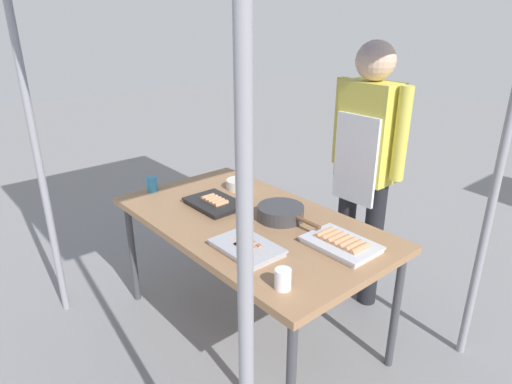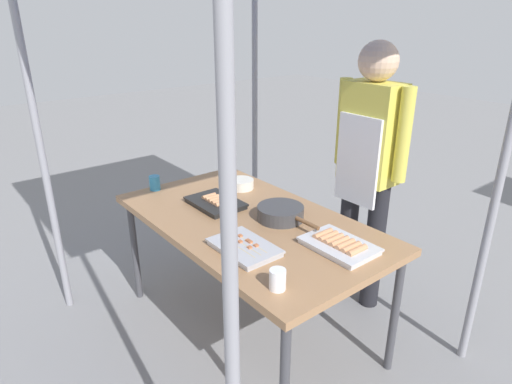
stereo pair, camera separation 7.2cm
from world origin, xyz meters
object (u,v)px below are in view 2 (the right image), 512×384
at_px(condiment_bowl, 241,184).
at_px(drink_cup_near_edge, 155,183).
at_px(stall_table, 249,227).
at_px(tray_meat_skewers, 244,247).
at_px(tray_grilled_sausages, 339,245).
at_px(vendor_woman, 368,157).
at_px(cooking_wok, 281,212).
at_px(tray_pork_links, 215,202).
at_px(drink_cup_by_wok, 278,279).

xyz_separation_m(condiment_bowl, drink_cup_near_edge, (-0.33, -0.46, 0.02)).
relative_size(stall_table, condiment_bowl, 9.65).
relative_size(tray_meat_skewers, condiment_bowl, 2.08).
xyz_separation_m(tray_grilled_sausages, vendor_woman, (-0.35, 0.65, 0.24)).
distance_m(stall_table, tray_grilled_sausages, 0.57).
bearing_deg(tray_meat_skewers, tray_grilled_sausages, 53.34).
bearing_deg(cooking_wok, tray_pork_links, -155.54).
bearing_deg(tray_pork_links, drink_cup_by_wok, -17.78).
xyz_separation_m(tray_grilled_sausages, tray_pork_links, (-0.82, -0.18, -0.00)).
xyz_separation_m(tray_pork_links, vendor_woman, (0.46, 0.82, 0.24)).
bearing_deg(tray_grilled_sausages, drink_cup_near_edge, -165.12).
height_order(tray_grilled_sausages, condiment_bowl, condiment_bowl).
distance_m(tray_grilled_sausages, tray_meat_skewers, 0.46).
bearing_deg(drink_cup_by_wok, tray_pork_links, 162.22).
bearing_deg(stall_table, condiment_bowl, 148.40).
bearing_deg(tray_pork_links, cooking_wok, 24.46).
height_order(drink_cup_near_edge, vendor_woman, vendor_woman).
relative_size(tray_meat_skewers, vendor_woman, 0.20).
distance_m(tray_pork_links, vendor_woman, 0.97).
bearing_deg(cooking_wok, tray_meat_skewers, -67.65).
xyz_separation_m(condiment_bowl, drink_cup_by_wok, (1.02, -0.57, 0.02)).
height_order(stall_table, tray_pork_links, tray_pork_links).
xyz_separation_m(drink_cup_by_wok, vendor_woman, (-0.42, 1.11, 0.21)).
distance_m(condiment_bowl, vendor_woman, 0.83).
xyz_separation_m(tray_meat_skewers, drink_cup_near_edge, (-1.00, 0.03, 0.03)).
xyz_separation_m(stall_table, drink_cup_by_wok, (0.61, -0.33, 0.10)).
xyz_separation_m(cooking_wok, vendor_woman, (0.08, 0.65, 0.21)).
distance_m(tray_pork_links, condiment_bowl, 0.32).
distance_m(tray_meat_skewers, condiment_bowl, 0.83).
bearing_deg(drink_cup_by_wok, tray_meat_skewers, 165.64).
bearing_deg(vendor_woman, tray_meat_skewers, 94.38).
distance_m(stall_table, vendor_woman, 0.86).
relative_size(tray_pork_links, vendor_woman, 0.20).
bearing_deg(cooking_wok, vendor_woman, 83.34).
bearing_deg(drink_cup_near_edge, tray_pork_links, 19.63).
distance_m(tray_pork_links, cooking_wok, 0.43).
relative_size(drink_cup_near_edge, drink_cup_by_wok, 1.04).
height_order(tray_pork_links, drink_cup_by_wok, drink_cup_by_wok).
height_order(stall_table, tray_grilled_sausages, tray_grilled_sausages).
relative_size(stall_table, drink_cup_near_edge, 16.86).
xyz_separation_m(stall_table, drink_cup_near_edge, (-0.74, -0.21, 0.10)).
relative_size(tray_meat_skewers, cooking_wok, 0.82).
xyz_separation_m(cooking_wok, condiment_bowl, (-0.52, 0.11, -0.01)).
bearing_deg(condiment_bowl, tray_meat_skewers, -35.91).
height_order(tray_pork_links, condiment_bowl, condiment_bowl).
bearing_deg(drink_cup_near_edge, cooking_wok, 21.88).
bearing_deg(vendor_woman, drink_cup_near_edge, 46.84).
relative_size(cooking_wok, condiment_bowl, 2.54).
bearing_deg(vendor_woman, condiment_bowl, 41.81).
relative_size(cooking_wok, vendor_woman, 0.25).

